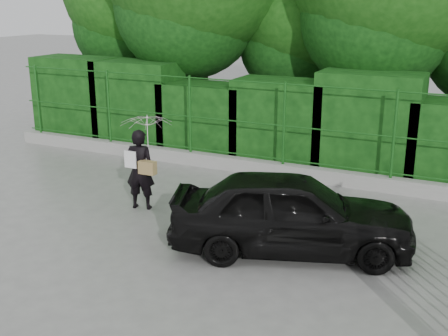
% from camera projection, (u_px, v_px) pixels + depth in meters
% --- Properties ---
extents(ground, '(80.00, 80.00, 0.00)m').
position_uv_depth(ground, '(159.00, 254.00, 8.65)').
color(ground, gray).
extents(kerb, '(14.00, 0.25, 0.30)m').
position_uv_depth(kerb, '(266.00, 168.00, 12.49)').
color(kerb, '#9E9E99').
rests_on(kerb, ground).
extents(fence, '(14.13, 0.06, 1.80)m').
position_uv_depth(fence, '(276.00, 123.00, 12.10)').
color(fence, '#175317').
rests_on(fence, kerb).
extents(hedge, '(14.20, 1.20, 2.27)m').
position_uv_depth(hedge, '(277.00, 120.00, 13.15)').
color(hedge, black).
rests_on(hedge, ground).
extents(woman, '(0.94, 0.96, 1.79)m').
position_uv_depth(woman, '(145.00, 147.00, 10.20)').
color(woman, black).
rests_on(woman, ground).
extents(car, '(4.00, 2.63, 1.27)m').
position_uv_depth(car, '(291.00, 213.00, 8.61)').
color(car, black).
rests_on(car, ground).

